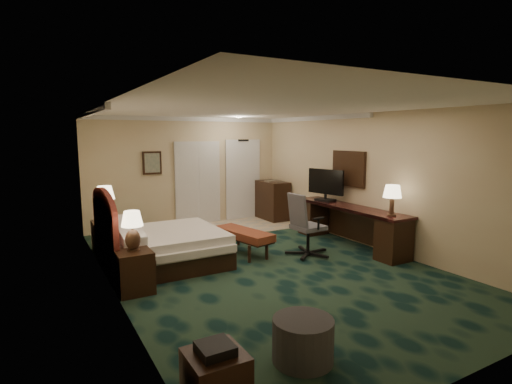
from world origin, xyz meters
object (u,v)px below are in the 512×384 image
bed (166,248)px  nightstand_near (134,271)px  nightstand_far (106,236)px  desk (349,226)px  minibar (273,200)px  desk_chair (308,224)px  side_table (216,382)px  lamp_far (105,204)px  bed_bench (243,242)px  lamp_near (132,231)px  tv (326,185)px  ottoman (303,340)px

bed → nightstand_near: bearing=-128.6°
nightstand_far → desk: (4.42, -2.05, 0.11)m
minibar → desk_chair: bearing=-110.3°
nightstand_far → desk_chair: (3.27, -2.19, 0.30)m
side_table → bed: bearing=78.7°
bed → side_table: bearing=-101.3°
lamp_far → bed_bench: 2.79m
lamp_far → desk_chair: 3.94m
lamp_near → desk_chair: size_ratio=0.48×
bed_bench → minibar: (2.14, 2.39, 0.29)m
nightstand_near → minibar: size_ratio=0.59×
nightstand_far → bed_bench: 2.71m
lamp_far → side_table: 5.35m
side_table → tv: bearing=42.2°
nightstand_near → lamp_near: 0.59m
bed → desk: (3.64, -0.65, 0.11)m
tv → lamp_near: bearing=-179.8°
nightstand_near → ottoman: nightstand_near is taller
bed_bench → desk_chair: (1.00, -0.73, 0.37)m
lamp_near → side_table: (-0.01, -2.92, -0.65)m
bed → nightstand_far: size_ratio=3.17×
lamp_far → desk_chair: (3.25, -2.21, -0.34)m
minibar → nightstand_near: bearing=-143.3°
tv → minibar: 2.32m
bed → ottoman: bed is taller
bed → ottoman: 3.66m
bed_bench → minibar: size_ratio=1.29×
bed_bench → tv: 2.33m
lamp_far → tv: (4.38, -1.31, 0.23)m
ottoman → desk: (3.35, 2.99, 0.19)m
tv → nightstand_far: bearing=150.1°
nightstand_far → minibar: size_ratio=0.57×
bed_bench → minibar: minibar is taller
desk → tv: 1.07m
bed_bench → tv: (2.12, 0.16, 0.94)m
desk_chair → minibar: desk_chair is taller
bed_bench → nightstand_far: bearing=135.1°
lamp_near → minibar: bearing=36.8°
bed → bed_bench: bed is taller
lamp_near → desk: (4.41, 0.32, -0.49)m
nightstand_near → tv: bearing=13.7°
nightstand_far → lamp_far: (0.02, 0.02, 0.64)m
nightstand_far → lamp_near: bearing=-89.7°
nightstand_far → tv: tv is taller
nightstand_near → side_table: nightstand_near is taller
ottoman → side_table: bearing=-167.2°
lamp_near → nightstand_far: bearing=90.3°
ottoman → minibar: 6.86m
nightstand_near → nightstand_far: size_ratio=1.03×
nightstand_far → side_table: size_ratio=1.18×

